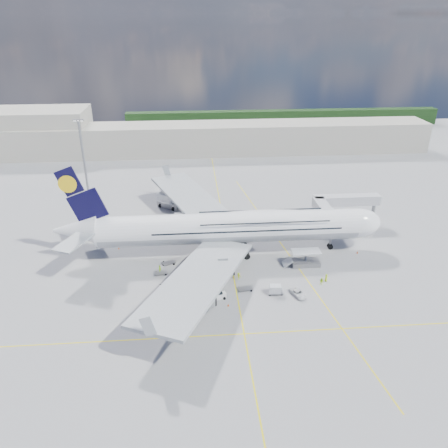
{
  "coord_description": "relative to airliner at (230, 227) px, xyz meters",
  "views": [
    {
      "loc": [
        -8.68,
        -82.13,
        52.45
      ],
      "look_at": [
        -1.42,
        8.0,
        8.76
      ],
      "focal_mm": 35.0,
      "sensor_mm": 36.0,
      "label": 1
    }
  ],
  "objects": [
    {
      "name": "crew_tug",
      "position": [
        0.71,
        -12.14,
        -5.99
      ],
      "size": [
        1.27,
        0.94,
        1.75
      ],
      "primitive_type": "imported",
      "rotation": [
        0.0,
        0.0,
        -0.28
      ],
      "color": "#CCDF17",
      "rests_on": "ground"
    },
    {
      "name": "light_mast",
      "position": [
        -40.26,
        35.0,
        6.34
      ],
      "size": [
        3.0,
        0.7,
        25.5
      ],
      "color": "gray",
      "rests_on": "ground"
    },
    {
      "name": "tree_line",
      "position": [
        39.74,
        130.0,
        -2.87
      ],
      "size": [
        160.0,
        6.0,
        8.0
      ],
      "primitive_type": "cube",
      "color": "#193814",
      "rests_on": "ground"
    },
    {
      "name": "dolly_back",
      "position": [
        -14.74,
        -4.18,
        -6.53
      ],
      "size": [
        3.39,
        2.87,
        0.44
      ],
      "rotation": [
        0.0,
        0.0,
        0.52
      ],
      "color": "gray",
      "rests_on": "ground"
    },
    {
      "name": "cone_tail",
      "position": [
        -27.31,
        3.99,
        -6.62
      ],
      "size": [
        0.41,
        0.41,
        0.52
      ],
      "color": "#FC530D",
      "rests_on": "ground"
    },
    {
      "name": "terminal",
      "position": [
        -0.26,
        85.0,
        -0.87
      ],
      "size": [
        180.0,
        16.0,
        12.0
      ],
      "primitive_type": "cube",
      "color": "#B2AD9E",
      "rests_on": "ground"
    },
    {
      "name": "service_van",
      "position": [
        12.2,
        -19.02,
        -6.28
      ],
      "size": [
        3.24,
        4.66,
        1.18
      ],
      "primitive_type": "imported",
      "rotation": [
        0.0,
        0.0,
        0.33
      ],
      "color": "silver",
      "rests_on": "ground"
    },
    {
      "name": "crew_nose",
      "position": [
        24.72,
        5.51,
        -5.93
      ],
      "size": [
        0.79,
        0.82,
        1.88
      ],
      "primitive_type": "imported",
      "rotation": [
        0.0,
        0.0,
        0.88
      ],
      "color": "#CFFF1A",
      "rests_on": "ground"
    },
    {
      "name": "catering_truck_outer",
      "position": [
        -15.56,
        28.6,
        -4.79
      ],
      "size": [
        8.15,
        6.48,
        4.48
      ],
      "rotation": [
        0.0,
        0.0,
        -0.63
      ],
      "color": "gray",
      "rests_on": "ground"
    },
    {
      "name": "cone_wing_left_outer",
      "position": [
        -13.57,
        26.09,
        -6.59
      ],
      "size": [
        0.45,
        0.45,
        0.57
      ],
      "color": "#FC530D",
      "rests_on": "ground"
    },
    {
      "name": "cone_nose",
      "position": [
        30.73,
        -2.78,
        -6.62
      ],
      "size": [
        0.4,
        0.4,
        0.51
      ],
      "color": "#FC530D",
      "rests_on": "ground"
    },
    {
      "name": "crew_wing",
      "position": [
        -16.52,
        -7.97,
        -5.87
      ],
      "size": [
        0.7,
        1.24,
        2.0
      ],
      "primitive_type": "imported",
      "rotation": [
        0.0,
        0.0,
        1.38
      ],
      "color": "#BCF219",
      "rests_on": "ground"
    },
    {
      "name": "cone_wing_left_inner",
      "position": [
        -15.94,
        8.41,
        -6.59
      ],
      "size": [
        0.46,
        0.46,
        0.58
      ],
      "color": "#FC530D",
      "rests_on": "ground"
    },
    {
      "name": "taxi_line_main",
      "position": [
        -0.26,
        -10.0,
        -6.86
      ],
      "size": [
        0.25,
        220.0,
        0.01
      ],
      "primitive_type": "cube",
      "color": "yellow",
      "rests_on": "ground"
    },
    {
      "name": "dolly_row_b",
      "position": [
        -16.32,
        -8.53,
        -6.55
      ],
      "size": [
        3.03,
        2.06,
        0.41
      ],
      "rotation": [
        0.0,
        0.0,
        0.23
      ],
      "color": "gray",
      "rests_on": "ground"
    },
    {
      "name": "dolly_nose_near",
      "position": [
        1.63,
        -16.2,
        -6.52
      ],
      "size": [
        3.27,
        2.1,
        0.45
      ],
      "rotation": [
        0.0,
        0.0,
        0.16
      ],
      "color": "gray",
      "rests_on": "ground"
    },
    {
      "name": "cone_wing_right_inner",
      "position": [
        -2.4,
        -21.4,
        -6.62
      ],
      "size": [
        0.4,
        0.4,
        0.51
      ],
      "color": "#FC530D",
      "rests_on": "ground"
    },
    {
      "name": "catering_truck_inner",
      "position": [
        -10.53,
        15.03,
        -4.98
      ],
      "size": [
        6.95,
        3.35,
        4.0
      ],
      "rotation": [
        0.0,
        0.0,
        0.15
      ],
      "color": "gray",
      "rests_on": "ground"
    },
    {
      "name": "airliner",
      "position": [
        0.0,
        0.0,
        0.0
      ],
      "size": [
        77.26,
        79.15,
        23.71
      ],
      "color": "white",
      "rests_on": "ground"
    },
    {
      "name": "jet_bridge",
      "position": [
        29.55,
        10.94,
        -0.02
      ],
      "size": [
        18.8,
        12.1,
        8.5
      ],
      "color": "#B7B7BC",
      "rests_on": "ground"
    },
    {
      "name": "crew_loader",
      "position": [
        18.14,
        -15.67,
        -5.96
      ],
      "size": [
        1.09,
        1.0,
        1.81
      ],
      "primitive_type": "imported",
      "rotation": [
        0.0,
        0.0,
        -0.46
      ],
      "color": "#A6DB17",
      "rests_on": "ground"
    },
    {
      "name": "dolly_row_a",
      "position": [
        -15.04,
        -13.73,
        -6.55
      ],
      "size": [
        3.22,
        2.56,
        0.42
      ],
      "rotation": [
        0.0,
        0.0,
        0.43
      ],
      "color": "gray",
      "rests_on": "ground"
    },
    {
      "name": "cone_wing_right_outer",
      "position": [
        -8.32,
        -19.51,
        -6.59
      ],
      "size": [
        0.45,
        0.45,
        0.57
      ],
      "color": "#FC530D",
      "rests_on": "ground"
    },
    {
      "name": "crew_van",
      "position": [
        19.54,
        -14.22,
        -5.99
      ],
      "size": [
        0.67,
        0.92,
        1.76
      ],
      "primitive_type": "imported",
      "rotation": [
        0.0,
        0.0,
        1.7
      ],
      "color": "#BFE818",
      "rests_on": "ground"
    },
    {
      "name": "hangar",
      "position": [
        -70.26,
        90.0,
        2.13
      ],
      "size": [
        40.0,
        22.0,
        18.0
      ],
      "primitive_type": "cube",
      "color": "#B2AD9E",
      "rests_on": "ground"
    },
    {
      "name": "taxi_line_cross",
      "position": [
        -0.26,
        -30.0,
        -6.86
      ],
      "size": [
        120.0,
        0.25,
        0.01
      ],
      "primitive_type": "cube",
      "color": "yellow",
      "rests_on": "ground"
    },
    {
      "name": "dolly_row_c",
      "position": [
        -6.33,
        -11.53,
        -6.55
      ],
      "size": [
        3.07,
        2.11,
        0.41
      ],
      "rotation": [
        0.0,
        0.0,
        0.24
      ],
      "color": "gray",
      "rests_on": "ground"
    },
    {
      "name": "cargo_loader",
      "position": [
        16.56,
        -7.11,
        -5.62
      ],
      "size": [
        8.53,
        3.2,
        3.67
      ],
      "color": "silver",
      "rests_on": "ground"
    },
    {
      "name": "dolly_nose_far",
      "position": [
        7.67,
        -18.01,
        -5.79
      ],
      "size": [
        3.31,
        1.95,
        2.01
      ],
      "rotation": [
        0.0,
        0.0,
        -0.08
      ],
      "color": "gray",
      "rests_on": "ground"
    },
    {
      "name": "ground",
      "position": [
        -0.26,
        -10.0,
        -6.87
      ],
      "size": [
        300.0,
        300.0,
        0.0
      ],
      "primitive_type": "plane",
      "color": "gray",
      "rests_on": "ground"
    },
    {
      "name": "baggage_tug",
      "position": [
        -3.89,
        -18.71,
        -6.16
      ],
      "size": [
        2.78,
        1.79,
        1.6
      ],
      "rotation": [
        0.0,
        0.0,
        0.25
      ],
      "color": "silver",
      "rests_on": "ground"
    },
    {
      "name": "taxi_line_diag",
      "position": [
        13.74,
        -0.0,
        -6.86
      ],
      "size": [
        14.16,
        99.06,
        0.01
      ],
      "primitive_type": "cube",
      "rotation": [
        0.0,
        0.0,
        0.14
      ],
      "color": "yellow",
      "rests_on": "ground"
    }
  ]
}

